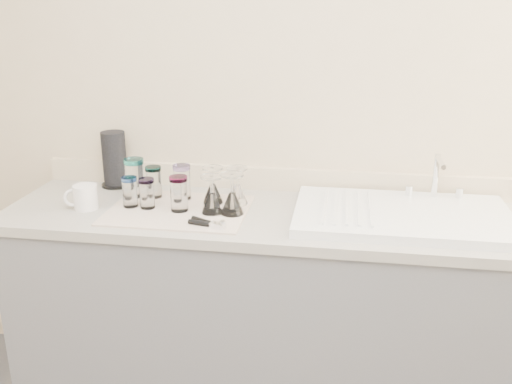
% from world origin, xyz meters
% --- Properties ---
extents(room_envelope, '(3.54, 3.50, 2.52)m').
position_xyz_m(room_envelope, '(0.00, 0.00, 1.56)').
color(room_envelope, '#545459').
rests_on(room_envelope, ground).
extents(counter_unit, '(2.06, 0.62, 0.90)m').
position_xyz_m(counter_unit, '(0.00, 1.20, 0.45)').
color(counter_unit, '#5F5F63').
rests_on(counter_unit, ground).
extents(sink_unit, '(0.82, 0.50, 0.22)m').
position_xyz_m(sink_unit, '(0.55, 1.20, 0.92)').
color(sink_unit, white).
rests_on(sink_unit, counter_unit).
extents(dish_towel, '(0.55, 0.42, 0.01)m').
position_xyz_m(dish_towel, '(-0.33, 1.16, 0.90)').
color(dish_towel, silver).
rests_on(dish_towel, counter_unit).
extents(tumbler_teal, '(0.08, 0.08, 0.16)m').
position_xyz_m(tumbler_teal, '(-0.55, 1.29, 0.99)').
color(tumbler_teal, white).
rests_on(tumbler_teal, dish_towel).
extents(tumbler_cyan, '(0.07, 0.07, 0.13)m').
position_xyz_m(tumbler_cyan, '(-0.47, 1.29, 0.98)').
color(tumbler_cyan, white).
rests_on(tumbler_cyan, dish_towel).
extents(tumbler_purple, '(0.07, 0.07, 0.15)m').
position_xyz_m(tumbler_purple, '(-0.34, 1.28, 0.98)').
color(tumbler_purple, white).
rests_on(tumbler_purple, dish_towel).
extents(tumbler_magenta, '(0.06, 0.06, 0.12)m').
position_xyz_m(tumbler_magenta, '(-0.53, 1.16, 0.97)').
color(tumbler_magenta, white).
rests_on(tumbler_magenta, dish_towel).
extents(tumbler_blue, '(0.06, 0.06, 0.12)m').
position_xyz_m(tumbler_blue, '(-0.45, 1.15, 0.97)').
color(tumbler_blue, white).
rests_on(tumbler_blue, dish_towel).
extents(tumbler_lavender, '(0.07, 0.07, 0.14)m').
position_xyz_m(tumbler_lavender, '(-0.32, 1.14, 0.98)').
color(tumbler_lavender, white).
rests_on(tumbler_lavender, dish_towel).
extents(goblet_back_left, '(0.09, 0.09, 0.15)m').
position_xyz_m(goblet_back_left, '(-0.21, 1.26, 0.96)').
color(goblet_back_left, white).
rests_on(goblet_back_left, dish_towel).
extents(goblet_back_right, '(0.09, 0.09, 0.15)m').
position_xyz_m(goblet_back_right, '(-0.11, 1.26, 0.96)').
color(goblet_back_right, white).
rests_on(goblet_back_right, dish_towel).
extents(goblet_front_left, '(0.08, 0.08, 0.15)m').
position_xyz_m(goblet_front_left, '(-0.18, 1.14, 0.96)').
color(goblet_front_left, white).
rests_on(goblet_front_left, dish_towel).
extents(goblet_front_right, '(0.09, 0.09, 0.16)m').
position_xyz_m(goblet_front_right, '(-0.10, 1.14, 0.96)').
color(goblet_front_right, white).
rests_on(goblet_front_right, dish_towel).
extents(can_opener, '(0.15, 0.09, 0.02)m').
position_xyz_m(can_opener, '(-0.17, 1.01, 0.92)').
color(can_opener, silver).
rests_on(can_opener, dish_towel).
extents(white_mug, '(0.15, 0.12, 0.10)m').
position_xyz_m(white_mug, '(-0.71, 1.13, 0.95)').
color(white_mug, white).
rests_on(white_mug, counter_unit).
extents(paper_towel_roll, '(0.13, 0.13, 0.25)m').
position_xyz_m(paper_towel_roll, '(-0.70, 1.43, 1.02)').
color(paper_towel_roll, black).
rests_on(paper_towel_roll, counter_unit).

